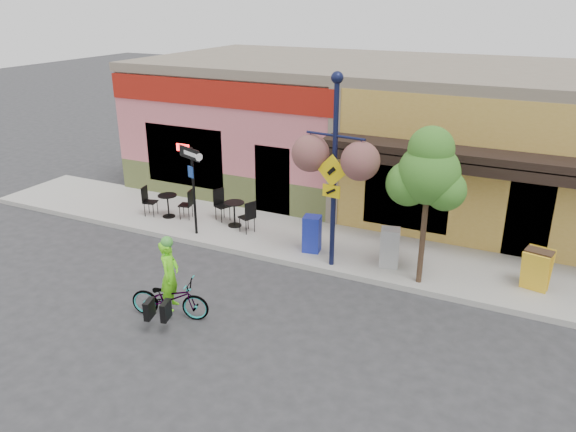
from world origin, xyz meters
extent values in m
plane|color=#2D2D30|center=(0.00, 0.00, 0.00)|extent=(90.00, 90.00, 0.00)
cube|color=#9E9B93|center=(0.00, 2.00, 0.07)|extent=(24.00, 3.00, 0.15)
cube|color=#A8A59E|center=(0.00, 0.55, 0.07)|extent=(24.00, 0.12, 0.15)
imported|color=#982C0D|center=(-2.26, -2.84, 0.46)|extent=(1.85, 1.05, 0.92)
imported|color=#6CF419|center=(-2.21, -2.84, 0.78)|extent=(0.51, 0.65, 1.56)
camera|label=1|loc=(4.70, -11.29, 6.55)|focal=35.00mm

